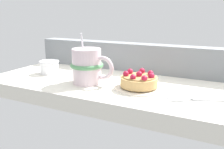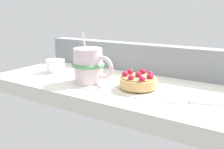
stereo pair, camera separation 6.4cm
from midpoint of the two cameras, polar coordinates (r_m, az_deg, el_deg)
name	(u,v)px [view 2 (the right image)]	position (r cm, az deg, el deg)	size (l,w,h in cm)	color
ground_plane	(126,89)	(69.07, 5.98, -3.53)	(79.88, 34.30, 4.15)	silver
window_rail_back	(147,58)	(80.20, 10.70, 3.78)	(78.29, 5.56, 9.23)	gray
dessert_plate	(138,88)	(62.46, 9.12, -3.28)	(12.78, 12.78, 0.73)	silver
raspberry_tart	(138,81)	(61.92, 9.20, -1.60)	(9.60, 9.60, 4.01)	tan
coffee_mug	(89,65)	(66.81, -2.77, 2.12)	(12.85, 9.23, 13.86)	silver
dessert_fork	(199,103)	(56.72, 23.08, -6.23)	(15.21, 7.29, 0.60)	silver
sugar_bowl	(55,65)	(81.02, -11.13, 2.15)	(6.42, 6.42, 4.17)	white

